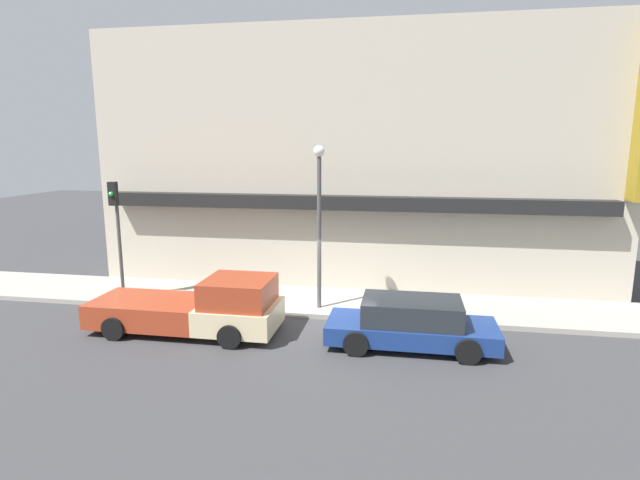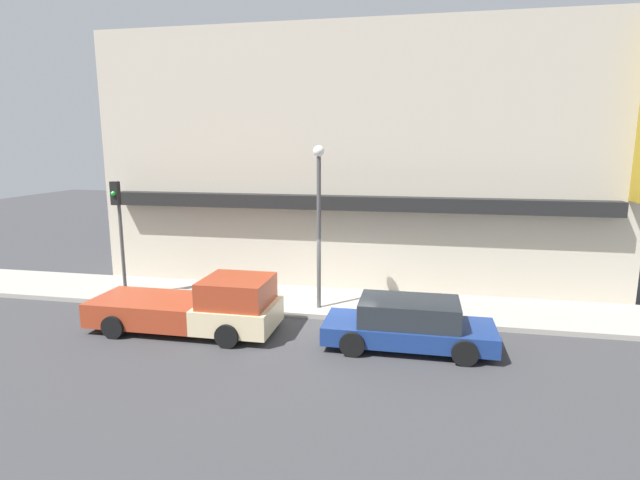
# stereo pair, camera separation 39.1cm
# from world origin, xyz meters

# --- Properties ---
(ground_plane) EXTENTS (80.00, 80.00, 0.00)m
(ground_plane) POSITION_xyz_m (0.00, 0.00, 0.00)
(ground_plane) COLOR #38383A
(sidewalk) EXTENTS (36.00, 3.11, 0.16)m
(sidewalk) POSITION_xyz_m (0.00, 1.55, 0.08)
(sidewalk) COLOR #9E998E
(sidewalk) RESTS_ON ground
(building) EXTENTS (19.80, 3.80, 9.82)m
(building) POSITION_xyz_m (0.01, 4.59, 4.90)
(building) COLOR #BCB29E
(building) RESTS_ON ground
(pickup_truck) EXTENTS (5.63, 2.24, 1.71)m
(pickup_truck) POSITION_xyz_m (-3.87, -1.70, 0.75)
(pickup_truck) COLOR beige
(pickup_truck) RESTS_ON ground
(parked_car) EXTENTS (4.64, 2.02, 1.36)m
(parked_car) POSITION_xyz_m (2.37, -1.70, 0.67)
(parked_car) COLOR navy
(parked_car) RESTS_ON ground
(fire_hydrant) EXTENTS (0.17, 0.17, 0.71)m
(fire_hydrant) POSITION_xyz_m (-4.34, 0.39, 0.51)
(fire_hydrant) COLOR yellow
(fire_hydrant) RESTS_ON sidewalk
(street_lamp) EXTENTS (0.36, 0.36, 5.35)m
(street_lamp) POSITION_xyz_m (-0.64, 0.72, 3.52)
(street_lamp) COLOR #4C4C4C
(street_lamp) RESTS_ON sidewalk
(traffic_light) EXTENTS (0.28, 0.42, 4.13)m
(traffic_light) POSITION_xyz_m (-7.66, 0.43, 2.98)
(traffic_light) COLOR #4C4C4C
(traffic_light) RESTS_ON sidewalk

